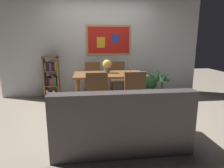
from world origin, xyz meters
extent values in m
plane|color=tan|center=(0.00, 0.00, 0.00)|extent=(12.00, 12.00, 0.00)
cube|color=silver|center=(0.00, 1.57, 1.30)|extent=(5.20, 0.10, 2.60)
cube|color=tan|center=(0.16, 1.51, 1.46)|extent=(1.17, 0.02, 0.77)
cube|color=red|center=(0.16, 1.49, 1.46)|extent=(1.07, 0.01, 0.67)
cube|color=gold|center=(-0.04, 1.49, 1.40)|extent=(0.21, 0.00, 0.27)
cube|color=#263FA5|center=(0.34, 1.49, 1.49)|extent=(0.18, 0.00, 0.21)
cube|color=brown|center=(0.06, 0.49, 0.74)|extent=(1.50, 0.89, 0.04)
cylinder|color=brown|center=(-0.62, 0.13, 0.36)|extent=(0.07, 0.07, 0.72)
cylinder|color=brown|center=(0.73, 0.13, 0.36)|extent=(0.07, 0.07, 0.72)
cylinder|color=brown|center=(-0.62, 0.86, 0.36)|extent=(0.07, 0.07, 0.72)
cylinder|color=brown|center=(0.73, 0.86, 0.36)|extent=(0.07, 0.07, 0.72)
cube|color=brown|center=(-0.25, -0.15, 0.44)|extent=(0.40, 0.40, 0.03)
cube|color=#C6B299|center=(-0.25, -0.15, 0.47)|extent=(0.36, 0.36, 0.03)
cylinder|color=brown|center=(-0.42, -0.32, 0.21)|extent=(0.04, 0.04, 0.42)
cylinder|color=brown|center=(-0.08, -0.32, 0.21)|extent=(0.04, 0.04, 0.42)
cylinder|color=brown|center=(-0.42, 0.02, 0.21)|extent=(0.04, 0.04, 0.42)
cylinder|color=brown|center=(-0.08, 0.02, 0.21)|extent=(0.04, 0.04, 0.42)
cube|color=brown|center=(-0.25, -0.33, 0.68)|extent=(0.38, 0.04, 0.46)
cube|color=brown|center=(-0.25, -0.33, 0.88)|extent=(0.38, 0.05, 0.06)
cube|color=brown|center=(-0.27, 1.17, 0.44)|extent=(0.40, 0.40, 0.03)
cube|color=#C6B299|center=(-0.27, 1.17, 0.47)|extent=(0.36, 0.36, 0.03)
cylinder|color=brown|center=(-0.10, 1.34, 0.21)|extent=(0.04, 0.04, 0.42)
cylinder|color=brown|center=(-0.44, 1.34, 0.21)|extent=(0.04, 0.04, 0.42)
cylinder|color=brown|center=(-0.10, 1.00, 0.21)|extent=(0.04, 0.04, 0.42)
cylinder|color=brown|center=(-0.44, 1.00, 0.21)|extent=(0.04, 0.04, 0.42)
cube|color=brown|center=(-0.27, 1.35, 0.68)|extent=(0.38, 0.04, 0.46)
cube|color=brown|center=(-0.27, 1.35, 0.88)|extent=(0.38, 0.05, 0.06)
cube|color=brown|center=(0.43, -0.17, 0.44)|extent=(0.40, 0.40, 0.03)
cube|color=#C6B299|center=(0.43, -0.17, 0.47)|extent=(0.36, 0.36, 0.03)
cylinder|color=brown|center=(0.26, -0.34, 0.21)|extent=(0.04, 0.04, 0.42)
cylinder|color=brown|center=(0.60, -0.34, 0.21)|extent=(0.04, 0.04, 0.42)
cylinder|color=brown|center=(0.26, 0.00, 0.21)|extent=(0.04, 0.04, 0.42)
cylinder|color=brown|center=(0.60, 0.00, 0.21)|extent=(0.04, 0.04, 0.42)
cube|color=brown|center=(0.43, -0.35, 0.68)|extent=(0.38, 0.04, 0.46)
cube|color=brown|center=(0.43, -0.35, 0.88)|extent=(0.38, 0.05, 0.06)
cube|color=brown|center=(0.36, 1.19, 0.44)|extent=(0.40, 0.40, 0.03)
cube|color=#C6B299|center=(0.36, 1.19, 0.47)|extent=(0.36, 0.36, 0.03)
cylinder|color=brown|center=(0.53, 1.36, 0.21)|extent=(0.04, 0.04, 0.42)
cylinder|color=brown|center=(0.19, 1.36, 0.21)|extent=(0.04, 0.04, 0.42)
cylinder|color=brown|center=(0.53, 1.02, 0.21)|extent=(0.04, 0.04, 0.42)
cylinder|color=brown|center=(0.19, 1.02, 0.21)|extent=(0.04, 0.04, 0.42)
cube|color=brown|center=(0.36, 1.37, 0.68)|extent=(0.38, 0.04, 0.46)
cube|color=brown|center=(0.36, 1.37, 0.88)|extent=(0.38, 0.05, 0.06)
cube|color=#514C4C|center=(0.02, -1.10, 0.20)|extent=(1.80, 0.84, 0.40)
cube|color=#514C4C|center=(0.02, -1.42, 0.62)|extent=(1.80, 0.20, 0.44)
cube|color=#514C4C|center=(-0.79, -1.10, 0.51)|extent=(0.18, 0.80, 0.22)
cube|color=#514C4C|center=(0.83, -1.10, 0.51)|extent=(0.18, 0.80, 0.22)
cube|color=#8C6B4C|center=(-0.43, -1.28, 0.56)|extent=(0.32, 0.16, 0.33)
cube|color=#8C6B4C|center=(0.02, -1.28, 0.56)|extent=(0.32, 0.16, 0.33)
cube|color=brown|center=(-1.46, 1.26, 0.54)|extent=(0.03, 0.28, 1.07)
cube|color=brown|center=(-1.13, 1.26, 0.54)|extent=(0.03, 0.28, 1.07)
cube|color=brown|center=(-1.29, 1.26, 0.01)|extent=(0.36, 0.28, 0.03)
cube|color=brown|center=(-1.29, 1.26, 1.06)|extent=(0.36, 0.28, 0.03)
cube|color=brown|center=(-1.29, 1.26, 0.36)|extent=(0.30, 0.28, 0.02)
cube|color=brown|center=(-1.29, 1.26, 0.71)|extent=(0.30, 0.28, 0.02)
cube|color=beige|center=(-1.40, 1.26, 0.14)|extent=(0.05, 0.22, 0.23)
cube|color=beige|center=(-1.35, 1.26, 0.12)|extent=(0.04, 0.22, 0.19)
cube|color=black|center=(-1.30, 1.26, 0.11)|extent=(0.04, 0.22, 0.17)
cube|color=beige|center=(-1.25, 1.26, 0.14)|extent=(0.06, 0.22, 0.21)
cube|color=black|center=(-1.41, 1.26, 0.47)|extent=(0.05, 0.22, 0.20)
cube|color=black|center=(-1.35, 1.26, 0.47)|extent=(0.04, 0.22, 0.21)
cube|color=#B2332D|center=(-1.30, 1.26, 0.46)|extent=(0.06, 0.22, 0.18)
cube|color=#595960|center=(-1.24, 1.26, 0.48)|extent=(0.04, 0.22, 0.23)
cube|color=#337247|center=(-1.19, 1.26, 0.47)|extent=(0.05, 0.22, 0.21)
cube|color=#595960|center=(-1.41, 1.26, 0.82)|extent=(0.05, 0.22, 0.20)
cube|color=black|center=(-1.35, 1.26, 0.83)|extent=(0.06, 0.22, 0.21)
cube|color=#7F3F72|center=(-1.28, 1.26, 0.82)|extent=(0.05, 0.22, 0.20)
cube|color=black|center=(-1.22, 1.26, 0.82)|extent=(0.05, 0.22, 0.18)
cube|color=gold|center=(-1.16, 1.26, 0.84)|extent=(0.04, 0.22, 0.24)
cylinder|color=#B2ADA3|center=(1.23, 1.24, 0.12)|extent=(0.24, 0.24, 0.23)
cylinder|color=#332319|center=(1.23, 1.24, 0.22)|extent=(0.22, 0.22, 0.02)
sphere|color=#387F3D|center=(1.23, 1.24, 0.38)|extent=(0.38, 0.38, 0.38)
cylinder|color=#387F3D|center=(1.28, 1.11, 0.14)|extent=(0.03, 0.03, 0.25)
cylinder|color=#387F3D|center=(1.34, 1.32, 0.14)|extent=(0.03, 0.03, 0.26)
cylinder|color=#B2ADA3|center=(1.41, 0.87, 0.11)|extent=(0.28, 0.28, 0.21)
cylinder|color=#332319|center=(1.41, 0.87, 0.20)|extent=(0.25, 0.25, 0.02)
cylinder|color=brown|center=(1.41, 0.87, 0.35)|extent=(0.04, 0.04, 0.27)
cone|color=#2D6B33|center=(1.48, 0.85, 0.58)|extent=(0.11, 0.20, 0.24)
cone|color=#2D6B33|center=(1.44, 1.00, 0.57)|extent=(0.29, 0.14, 0.23)
cone|color=#2D6B33|center=(1.32, 0.92, 0.60)|extent=(0.20, 0.25, 0.29)
cone|color=#2D6B33|center=(1.32, 0.81, 0.62)|extent=(0.19, 0.24, 0.32)
cone|color=#2D6B33|center=(1.45, 0.76, 0.55)|extent=(0.24, 0.16, 0.20)
cylinder|color=slate|center=(0.02, 0.56, 0.82)|extent=(0.12, 0.12, 0.12)
sphere|color=#EACC4C|center=(0.02, 0.56, 0.94)|extent=(0.20, 0.20, 0.20)
sphere|color=pink|center=(-0.02, 0.63, 0.95)|extent=(0.06, 0.06, 0.06)
sphere|color=pink|center=(0.06, 0.49, 0.93)|extent=(0.08, 0.08, 0.08)
sphere|color=#D86633|center=(0.10, 0.58, 0.94)|extent=(0.08, 0.08, 0.08)
cube|color=black|center=(0.48, 0.51, 0.77)|extent=(0.12, 0.16, 0.02)
cube|color=gray|center=(0.48, 0.51, 0.78)|extent=(0.08, 0.10, 0.00)
camera|label=1|loc=(-0.41, -3.65, 1.44)|focal=31.41mm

